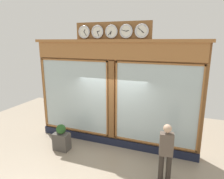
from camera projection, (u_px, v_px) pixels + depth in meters
The scene contains 4 objects.
shop_facade at pixel (113, 93), 7.17m from camera, with size 6.13×0.42×4.39m.
pedestrian at pixel (166, 151), 5.35m from camera, with size 0.39×0.27×1.69m.
planter_box at pixel (62, 142), 7.13m from camera, with size 0.56×0.36×0.62m, color #4C4742.
planter_shrub at pixel (61, 129), 7.02m from camera, with size 0.33×0.33×0.33m, color #285623.
Camera 1 is at (-2.47, 6.35, 3.79)m, focal length 32.26 mm.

